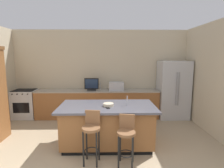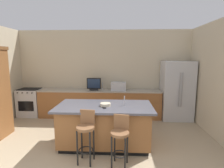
{
  "view_description": "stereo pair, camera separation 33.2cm",
  "coord_description": "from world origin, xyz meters",
  "px_view_note": "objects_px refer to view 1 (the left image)",
  "views": [
    {
      "loc": [
        0.27,
        -1.97,
        2.01
      ],
      "look_at": [
        0.36,
        2.74,
        1.28
      ],
      "focal_mm": 28.46,
      "sensor_mm": 36.0,
      "label": 1
    },
    {
      "loc": [
        0.6,
        -1.97,
        2.01
      ],
      "look_at": [
        0.36,
        2.74,
        1.28
      ],
      "focal_mm": 28.46,
      "sensor_mm": 36.0,
      "label": 2
    }
  ],
  "objects_px": {
    "bar_stool_left": "(92,132)",
    "tv_remote": "(106,105)",
    "fruit_bowl": "(108,105)",
    "cell_phone": "(108,108)",
    "tv_monitor": "(92,85)",
    "microwave": "(116,86)",
    "kitchen_island": "(107,125)",
    "range_oven": "(25,104)",
    "bar_stool_right": "(126,136)",
    "refrigerator": "(173,90)"
  },
  "relations": [
    {
      "from": "refrigerator",
      "to": "bar_stool_left",
      "type": "xyz_separation_m",
      "value": [
        -2.44,
        -2.54,
        -0.33
      ]
    },
    {
      "from": "bar_stool_left",
      "to": "tv_remote",
      "type": "bearing_deg",
      "value": 74.28
    },
    {
      "from": "cell_phone",
      "to": "microwave",
      "type": "bearing_deg",
      "value": 66.37
    },
    {
      "from": "bar_stool_left",
      "to": "cell_phone",
      "type": "relative_size",
      "value": 6.68
    },
    {
      "from": "refrigerator",
      "to": "tv_monitor",
      "type": "relative_size",
      "value": 4.09
    },
    {
      "from": "kitchen_island",
      "to": "bar_stool_left",
      "type": "height_order",
      "value": "bar_stool_left"
    },
    {
      "from": "tv_monitor",
      "to": "bar_stool_right",
      "type": "xyz_separation_m",
      "value": [
        0.88,
        -2.63,
        -0.54
      ]
    },
    {
      "from": "bar_stool_right",
      "to": "refrigerator",
      "type": "bearing_deg",
      "value": 66.3
    },
    {
      "from": "range_oven",
      "to": "bar_stool_right",
      "type": "relative_size",
      "value": 0.99
    },
    {
      "from": "kitchen_island",
      "to": "microwave",
      "type": "xyz_separation_m",
      "value": [
        0.28,
        1.94,
        0.57
      ]
    },
    {
      "from": "bar_stool_left",
      "to": "bar_stool_right",
      "type": "bearing_deg",
      "value": 0.36
    },
    {
      "from": "kitchen_island",
      "to": "refrigerator",
      "type": "distance_m",
      "value": 2.89
    },
    {
      "from": "refrigerator",
      "to": "microwave",
      "type": "relative_size",
      "value": 3.91
    },
    {
      "from": "kitchen_island",
      "to": "fruit_bowl",
      "type": "xyz_separation_m",
      "value": [
        0.03,
        -0.05,
        0.49
      ]
    },
    {
      "from": "refrigerator",
      "to": "fruit_bowl",
      "type": "height_order",
      "value": "refrigerator"
    },
    {
      "from": "bar_stool_left",
      "to": "range_oven",
      "type": "bearing_deg",
      "value": 140.15
    },
    {
      "from": "range_oven",
      "to": "tv_remote",
      "type": "relative_size",
      "value": 5.51
    },
    {
      "from": "kitchen_island",
      "to": "range_oven",
      "type": "height_order",
      "value": "kitchen_island"
    },
    {
      "from": "refrigerator",
      "to": "bar_stool_left",
      "type": "distance_m",
      "value": 3.54
    },
    {
      "from": "fruit_bowl",
      "to": "cell_phone",
      "type": "xyz_separation_m",
      "value": [
        -0.02,
        -0.14,
        -0.03
      ]
    },
    {
      "from": "microwave",
      "to": "tv_remote",
      "type": "relative_size",
      "value": 2.82
    },
    {
      "from": "microwave",
      "to": "bar_stool_right",
      "type": "height_order",
      "value": "microwave"
    },
    {
      "from": "microwave",
      "to": "bar_stool_left",
      "type": "relative_size",
      "value": 0.48
    },
    {
      "from": "bar_stool_left",
      "to": "cell_phone",
      "type": "bearing_deg",
      "value": 64.55
    },
    {
      "from": "fruit_bowl",
      "to": "cell_phone",
      "type": "relative_size",
      "value": 1.53
    },
    {
      "from": "microwave",
      "to": "tv_remote",
      "type": "distance_m",
      "value": 1.99
    },
    {
      "from": "bar_stool_left",
      "to": "fruit_bowl",
      "type": "distance_m",
      "value": 0.78
    },
    {
      "from": "kitchen_island",
      "to": "tv_monitor",
      "type": "xyz_separation_m",
      "value": [
        -0.52,
        1.89,
        0.62
      ]
    },
    {
      "from": "kitchen_island",
      "to": "tv_remote",
      "type": "height_order",
      "value": "tv_remote"
    },
    {
      "from": "refrigerator",
      "to": "tv_remote",
      "type": "xyz_separation_m",
      "value": [
        -2.17,
        -1.91,
        0.01
      ]
    },
    {
      "from": "kitchen_island",
      "to": "tv_monitor",
      "type": "distance_m",
      "value": 2.06
    },
    {
      "from": "bar_stool_left",
      "to": "tv_remote",
      "type": "distance_m",
      "value": 0.77
    },
    {
      "from": "tv_monitor",
      "to": "fruit_bowl",
      "type": "xyz_separation_m",
      "value": [
        0.55,
        -1.94,
        -0.13
      ]
    },
    {
      "from": "cell_phone",
      "to": "kitchen_island",
      "type": "bearing_deg",
      "value": 76.24
    },
    {
      "from": "tv_remote",
      "to": "cell_phone",
      "type": "bearing_deg",
      "value": -40.05
    },
    {
      "from": "refrigerator",
      "to": "tv_monitor",
      "type": "distance_m",
      "value": 2.68
    },
    {
      "from": "range_oven",
      "to": "microwave",
      "type": "distance_m",
      "value": 3.07
    },
    {
      "from": "kitchen_island",
      "to": "microwave",
      "type": "relative_size",
      "value": 4.41
    },
    {
      "from": "kitchen_island",
      "to": "range_oven",
      "type": "relative_size",
      "value": 2.26
    },
    {
      "from": "tv_monitor",
      "to": "cell_phone",
      "type": "height_order",
      "value": "tv_monitor"
    },
    {
      "from": "bar_stool_left",
      "to": "bar_stool_right",
      "type": "relative_size",
      "value": 1.06
    },
    {
      "from": "range_oven",
      "to": "kitchen_island",
      "type": "bearing_deg",
      "value": -35.36
    },
    {
      "from": "kitchen_island",
      "to": "bar_stool_right",
      "type": "distance_m",
      "value": 0.82
    },
    {
      "from": "kitchen_island",
      "to": "range_oven",
      "type": "xyz_separation_m",
      "value": [
        -2.73,
        1.94,
        -0.01
      ]
    },
    {
      "from": "tv_monitor",
      "to": "tv_remote",
      "type": "bearing_deg",
      "value": -75.37
    },
    {
      "from": "fruit_bowl",
      "to": "tv_remote",
      "type": "xyz_separation_m",
      "value": [
        -0.05,
        0.03,
        -0.02
      ]
    },
    {
      "from": "range_oven",
      "to": "tv_remote",
      "type": "bearing_deg",
      "value": -35.97
    },
    {
      "from": "refrigerator",
      "to": "bar_stool_left",
      "type": "height_order",
      "value": "refrigerator"
    },
    {
      "from": "bar_stool_left",
      "to": "kitchen_island",
      "type": "bearing_deg",
      "value": 73.29
    },
    {
      "from": "microwave",
      "to": "fruit_bowl",
      "type": "distance_m",
      "value": 2.01
    }
  ]
}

